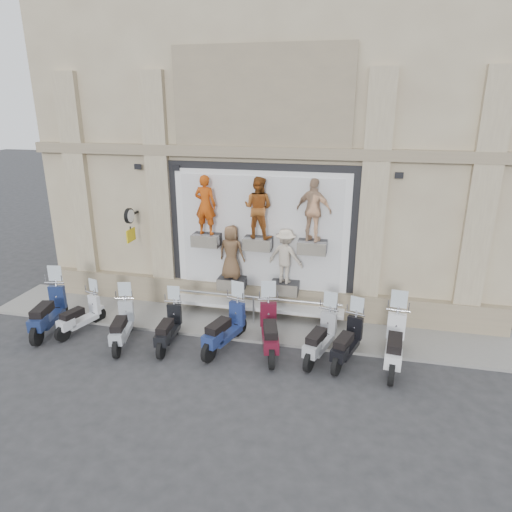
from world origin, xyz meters
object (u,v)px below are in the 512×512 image
object	(u,v)px
scooter_f	(270,322)
scooter_h	(348,334)
scooter_c	(121,318)
scooter_a	(47,303)
scooter_b	(79,309)
clock_sign_bracket	(130,221)
scooter_d	(168,320)
guard_rail	(253,311)
scooter_e	(225,320)
scooter_g	(321,330)
scooter_i	(395,335)

from	to	relation	value
scooter_f	scooter_h	xyz separation A→B (m)	(1.96, -0.03, -0.09)
scooter_c	scooter_a	bearing A→B (deg)	160.35
scooter_a	scooter_b	world-z (taller)	scooter_a
scooter_h	clock_sign_bracket	bearing A→B (deg)	-178.28
scooter_h	scooter_d	bearing A→B (deg)	-159.77
scooter_d	scooter_b	bearing A→B (deg)	171.34
clock_sign_bracket	scooter_a	distance (m)	3.27
guard_rail	scooter_e	bearing A→B (deg)	-107.01
guard_rail	scooter_c	size ratio (longest dim) A/B	2.69
clock_sign_bracket	scooter_e	world-z (taller)	clock_sign_bracket
scooter_b	scooter_d	bearing A→B (deg)	12.89
clock_sign_bracket	scooter_h	bearing A→B (deg)	-15.39
guard_rail	scooter_g	size ratio (longest dim) A/B	2.63
scooter_b	scooter_f	size ratio (longest dim) A/B	0.82
scooter_c	scooter_g	distance (m)	5.21
scooter_d	scooter_f	world-z (taller)	scooter_f
scooter_a	clock_sign_bracket	bearing A→B (deg)	40.90
scooter_c	scooter_f	world-z (taller)	scooter_f
clock_sign_bracket	scooter_d	size ratio (longest dim) A/B	0.57
scooter_i	scooter_f	bearing A→B (deg)	-174.57
scooter_a	scooter_e	size ratio (longest dim) A/B	1.04
scooter_e	scooter_c	bearing A→B (deg)	-155.84
scooter_d	scooter_i	xyz separation A→B (m)	(5.74, 0.27, 0.14)
scooter_e	scooter_h	distance (m)	3.13
scooter_b	scooter_d	size ratio (longest dim) A/B	0.96
clock_sign_bracket	scooter_f	bearing A→B (deg)	-21.08
scooter_c	scooter_i	distance (m)	6.99
clock_sign_bracket	scooter_h	size ratio (longest dim) A/B	0.55
scooter_e	scooter_i	world-z (taller)	scooter_i
scooter_a	scooter_d	size ratio (longest dim) A/B	1.18
scooter_d	scooter_e	xyz separation A→B (m)	(1.49, 0.19, 0.10)
guard_rail	scooter_f	size ratio (longest dim) A/B	2.42
scooter_i	scooter_b	bearing A→B (deg)	-173.67
scooter_i	scooter_h	bearing A→B (deg)	-173.43
guard_rail	scooter_d	distance (m)	2.52
scooter_b	scooter_c	bearing A→B (deg)	2.59
scooter_h	scooter_c	bearing A→B (deg)	-158.49
guard_rail	scooter_c	distance (m)	3.65
guard_rail	scooter_c	xyz separation A→B (m)	(-3.16, -1.80, 0.30)
scooter_c	scooter_d	distance (m)	1.25
scooter_a	scooter_c	bearing A→B (deg)	-15.80
guard_rail	scooter_f	xyz separation A→B (m)	(0.74, -1.32, 0.38)
guard_rail	clock_sign_bracket	distance (m)	4.57
clock_sign_bracket	scooter_e	size ratio (longest dim) A/B	0.50
guard_rail	scooter_e	world-z (taller)	scooter_e
scooter_f	scooter_h	bearing A→B (deg)	-15.56
scooter_g	scooter_h	bearing A→B (deg)	12.66
scooter_b	scooter_g	size ratio (longest dim) A/B	0.89
scooter_e	scooter_g	size ratio (longest dim) A/B	1.06
scooter_f	scooter_d	bearing A→B (deg)	171.24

